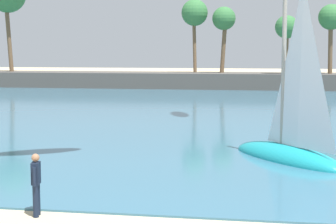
{
  "coord_description": "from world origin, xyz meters",
  "views": [
    {
      "loc": [
        4.56,
        -5.28,
        4.33
      ],
      "look_at": [
        1.86,
        10.73,
        2.53
      ],
      "focal_mm": 59.47,
      "sensor_mm": 36.0,
      "label": 1
    }
  ],
  "objects": [
    {
      "name": "sea",
      "position": [
        0.0,
        53.25,
        0.03
      ],
      "size": [
        220.0,
        89.33,
        0.06
      ],
      "primitive_type": "cube",
      "color": "#386B84",
      "rests_on": "ground"
    },
    {
      "name": "palm_headland",
      "position": [
        -2.62,
        57.82,
        2.81
      ],
      "size": [
        117.27,
        6.03,
        13.19
      ],
      "color": "#514C47",
      "rests_on": "ground"
    },
    {
      "name": "sailboat_near_shore",
      "position": [
        5.67,
        16.7,
        0.83
      ],
      "size": [
        5.1,
        5.69,
        8.55
      ],
      "color": "teal",
      "rests_on": "sea"
    },
    {
      "name": "person_at_waterline",
      "position": [
        -1.2,
        8.16,
        0.89
      ],
      "size": [
        0.27,
        0.54,
        1.67
      ],
      "color": "#141E33",
      "rests_on": "ground"
    }
  ]
}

